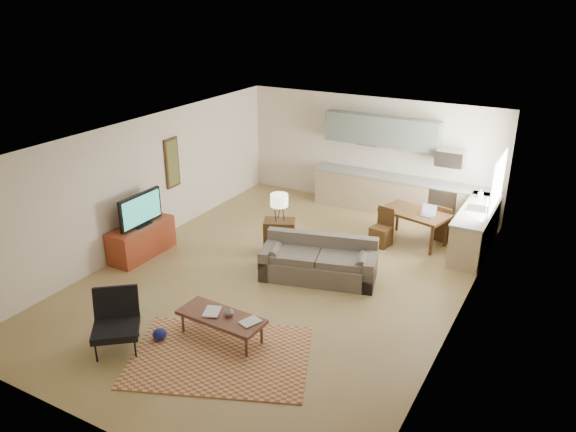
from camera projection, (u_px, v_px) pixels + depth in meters
The scene contains 25 objects.
room at pixel (280, 211), 10.11m from camera, with size 9.00×9.00×9.00m.
kitchen_counter_back at pixel (399, 196), 13.43m from camera, with size 4.26×0.64×0.92m, color tan, non-canonical shape.
kitchen_counter_right at pixel (475, 230), 11.57m from camera, with size 0.64×2.26×0.92m, color tan, non-canonical shape.
kitchen_range at pixel (445, 204), 12.94m from camera, with size 0.62×0.62×0.90m, color #A5A8AD.
kitchen_microwave at pixel (450, 158), 12.54m from camera, with size 0.62×0.40×0.35m, color #A5A8AD.
upper_cabinets at pixel (381, 131), 13.26m from camera, with size 2.80×0.34×0.70m, color slate.
window_right at pixel (498, 182), 11.02m from camera, with size 0.02×1.40×1.05m, color white.
wall_art_left at pixel (172, 163), 12.20m from camera, with size 0.06×0.42×1.10m, color olive, non-canonical shape.
triptych at pixel (367, 136), 13.63m from camera, with size 1.70×0.04×0.50m, color beige, non-canonical shape.
rug at pixel (220, 356), 8.34m from camera, with size 2.61×1.81×0.02m, color brown.
sofa at pixel (319, 260), 10.46m from camera, with size 2.22×0.96×0.77m, color #5C5348, non-canonical shape.
coffee_table at pixel (222, 327), 8.70m from camera, with size 1.40×0.56×0.42m, color #502C20, non-canonical shape.
book_a at pixel (204, 311), 8.70m from camera, with size 0.35×0.40×0.03m, color maroon.
book_b at pixel (246, 319), 8.51m from camera, with size 0.31×0.36×0.02m, color navy.
vase at pixel (229, 311), 8.58m from camera, with size 0.19×0.19×0.16m, color black.
armchair at pixel (115, 324), 8.36m from camera, with size 0.78×0.78×0.89m, color black, non-canonical shape.
tv_credenza at pixel (142, 240), 11.39m from camera, with size 0.56×1.45×0.67m, color maroon, non-canonical shape.
tv at pixel (140, 210), 11.11m from camera, with size 0.11×1.12×0.67m, color black, non-canonical shape.
console_table at pixel (279, 237), 11.47m from camera, with size 0.62×0.42×0.73m, color #362110, non-canonical shape.
table_lamp at pixel (279, 207), 11.22m from camera, with size 0.35×0.35×0.58m, color beige, non-canonical shape.
dining_table at pixel (414, 227), 11.96m from camera, with size 1.39×0.80×0.70m, color #362110, non-canonical shape.
dining_chair_near at pixel (381, 227), 11.81m from camera, with size 0.39×0.41×0.82m, color #362110, non-canonical shape.
dining_chair_far at pixel (446, 222), 12.08m from camera, with size 0.38×0.40×0.80m, color #362110, non-canonical shape.
laptop at pixel (427, 211), 11.59m from camera, with size 0.30×0.22×0.22m, color #A5A8AD, non-canonical shape.
soap_bottle at pixel (481, 194), 11.96m from camera, with size 0.10×0.10×0.19m, color beige.
Camera 1 is at (4.67, -8.15, 5.10)m, focal length 35.00 mm.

